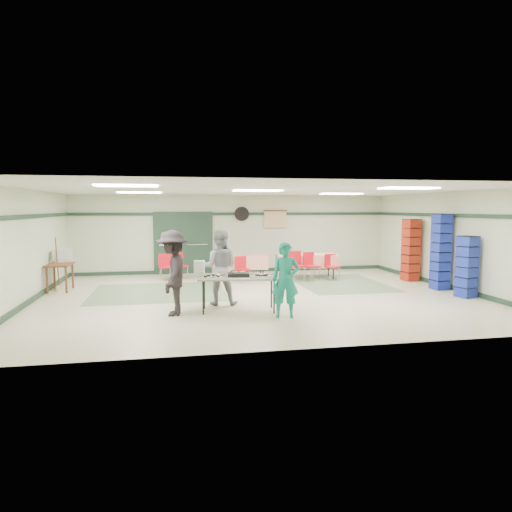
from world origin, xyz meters
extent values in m
plane|color=beige|center=(0.00, 0.00, 0.00)|extent=(11.00, 11.00, 0.00)
plane|color=silver|center=(0.00, 0.00, 2.70)|extent=(11.00, 11.00, 0.00)
plane|color=beige|center=(0.00, 4.50, 1.35)|extent=(11.00, 0.00, 11.00)
plane|color=beige|center=(0.00, -4.50, 1.35)|extent=(11.00, 0.00, 11.00)
plane|color=beige|center=(-5.50, 0.00, 1.35)|extent=(0.00, 9.00, 9.00)
plane|color=beige|center=(5.50, 0.00, 1.35)|extent=(0.00, 9.00, 9.00)
cube|color=#1C3425|center=(0.00, 4.47, 2.05)|extent=(11.00, 0.06, 0.10)
cube|color=#1C3425|center=(0.00, 4.47, 0.06)|extent=(11.00, 0.06, 0.12)
cube|color=#1C3425|center=(-5.47, 0.00, 2.05)|extent=(0.06, 9.00, 0.10)
cube|color=#1C3425|center=(-5.47, 0.00, 0.06)|extent=(0.06, 9.00, 0.12)
cube|color=#1C3425|center=(5.47, 0.00, 2.05)|extent=(0.06, 9.00, 0.10)
cube|color=#1C3425|center=(5.47, 0.00, 0.06)|extent=(0.06, 9.00, 0.12)
cube|color=slate|center=(-2.50, 1.00, 0.00)|extent=(3.50, 3.00, 0.01)
cube|color=slate|center=(2.80, 1.50, 0.00)|extent=(2.50, 3.50, 0.01)
cube|color=#979A97|center=(-2.20, 4.44, 1.05)|extent=(0.90, 0.06, 2.10)
cube|color=#979A97|center=(-1.25, 4.44, 1.05)|extent=(0.90, 0.06, 2.10)
cube|color=#1C3425|center=(-1.73, 4.42, 1.05)|extent=(2.00, 0.03, 2.15)
cylinder|color=black|center=(0.30, 4.44, 2.05)|extent=(0.50, 0.10, 0.50)
cube|color=#D1B983|center=(1.50, 4.44, 1.85)|extent=(0.80, 0.02, 0.60)
cube|color=#9B9C97|center=(-0.74, -1.61, 0.74)|extent=(1.82, 0.91, 0.04)
cylinder|color=black|center=(-1.52, -1.81, 0.36)|extent=(0.04, 0.04, 0.72)
cylinder|color=black|center=(-0.02, -1.99, 0.36)|extent=(0.04, 0.04, 0.72)
cylinder|color=black|center=(-1.46, -1.24, 0.36)|extent=(0.04, 0.04, 0.72)
cylinder|color=black|center=(0.04, -1.42, 0.36)|extent=(0.04, 0.04, 0.72)
cube|color=silver|center=(-0.22, -1.72, 0.77)|extent=(0.62, 0.50, 0.02)
cube|color=silver|center=(-0.79, -1.45, 0.77)|extent=(0.67, 0.54, 0.02)
cube|color=silver|center=(-1.31, -1.68, 0.77)|extent=(0.67, 0.54, 0.02)
cube|color=black|center=(-0.74, -1.60, 0.80)|extent=(0.49, 0.34, 0.08)
cube|color=white|center=(-1.58, -1.55, 0.94)|extent=(0.25, 0.23, 0.36)
imported|color=#127F6C|center=(0.13, -2.35, 0.78)|extent=(0.64, 0.49, 1.55)
imported|color=gray|center=(-1.06, -0.84, 0.88)|extent=(0.98, 0.83, 1.75)
imported|color=black|center=(-2.15, -1.71, 0.90)|extent=(0.81, 1.24, 1.79)
cube|color=red|center=(2.16, 2.77, 0.74)|extent=(2.01, 1.04, 0.05)
cube|color=red|center=(2.16, 2.77, 0.55)|extent=(2.01, 1.07, 0.40)
cylinder|color=black|center=(1.32, 2.54, 0.36)|extent=(0.04, 0.04, 0.72)
cylinder|color=black|center=(2.92, 2.37, 0.36)|extent=(0.04, 0.04, 0.72)
cylinder|color=black|center=(1.40, 3.18, 0.36)|extent=(0.04, 0.04, 0.72)
cylinder|color=black|center=(2.99, 3.01, 0.36)|extent=(0.04, 0.04, 0.72)
cube|color=red|center=(-0.04, 2.77, 0.74)|extent=(1.74, 0.82, 0.05)
cube|color=red|center=(-0.04, 2.77, 0.55)|extent=(1.74, 0.84, 0.40)
cylinder|color=black|center=(-0.76, 2.53, 0.36)|extent=(0.04, 0.04, 0.72)
cylinder|color=black|center=(0.65, 2.46, 0.36)|extent=(0.04, 0.04, 0.72)
cylinder|color=black|center=(-0.74, 3.09, 0.36)|extent=(0.04, 0.04, 0.72)
cylinder|color=black|center=(0.68, 3.02, 0.36)|extent=(0.04, 0.04, 0.72)
cube|color=red|center=(2.14, 2.12, 0.45)|extent=(0.52, 0.52, 0.04)
cube|color=red|center=(2.08, 2.30, 0.67)|extent=(0.40, 0.17, 0.41)
cylinder|color=silver|center=(2.04, 1.92, 0.21)|extent=(0.02, 0.02, 0.43)
cylinder|color=silver|center=(2.35, 2.02, 0.21)|extent=(0.02, 0.02, 0.43)
cylinder|color=silver|center=(1.93, 2.23, 0.21)|extent=(0.02, 0.02, 0.43)
cylinder|color=silver|center=(2.24, 2.33, 0.21)|extent=(0.02, 0.02, 0.43)
cube|color=red|center=(1.66, 2.12, 0.47)|extent=(0.50, 0.50, 0.04)
cube|color=red|center=(1.62, 2.31, 0.71)|extent=(0.43, 0.12, 0.43)
cylinder|color=silver|center=(1.52, 1.92, 0.22)|extent=(0.02, 0.02, 0.45)
cylinder|color=silver|center=(1.86, 1.99, 0.22)|extent=(0.02, 0.02, 0.45)
cylinder|color=silver|center=(1.46, 2.26, 0.22)|extent=(0.02, 0.02, 0.45)
cylinder|color=silver|center=(1.79, 2.33, 0.22)|extent=(0.02, 0.02, 0.45)
cube|color=red|center=(2.81, 2.12, 0.41)|extent=(0.44, 0.44, 0.04)
cube|color=red|center=(2.78, 2.29, 0.62)|extent=(0.38, 0.11, 0.38)
cylinder|color=silver|center=(2.69, 1.95, 0.20)|extent=(0.02, 0.02, 0.40)
cylinder|color=silver|center=(2.99, 2.00, 0.20)|extent=(0.02, 0.02, 0.40)
cylinder|color=silver|center=(2.64, 2.25, 0.20)|extent=(0.02, 0.02, 0.40)
cylinder|color=silver|center=(2.93, 2.30, 0.20)|extent=(0.02, 0.02, 0.40)
cube|color=red|center=(-0.04, 2.12, 0.41)|extent=(0.45, 0.45, 0.04)
cube|color=red|center=(-0.08, 2.29, 0.61)|extent=(0.37, 0.13, 0.37)
cylinder|color=silver|center=(-0.15, 1.94, 0.19)|extent=(0.02, 0.02, 0.39)
cylinder|color=silver|center=(0.14, 2.02, 0.19)|extent=(0.02, 0.02, 0.39)
cylinder|color=silver|center=(-0.22, 2.23, 0.19)|extent=(0.02, 0.02, 0.39)
cylinder|color=silver|center=(0.06, 2.30, 0.19)|extent=(0.02, 0.02, 0.39)
cube|color=red|center=(-1.86, 3.17, 0.43)|extent=(0.53, 0.53, 0.04)
cube|color=red|center=(-1.95, 3.33, 0.64)|extent=(0.36, 0.23, 0.39)
cylinder|color=silver|center=(-1.92, 2.96, 0.20)|extent=(0.02, 0.02, 0.41)
cylinder|color=silver|center=(-1.65, 3.12, 0.20)|extent=(0.02, 0.02, 0.41)
cylinder|color=silver|center=(-2.07, 3.23, 0.20)|extent=(0.02, 0.02, 0.41)
cylinder|color=silver|center=(-1.80, 3.39, 0.20)|extent=(0.02, 0.02, 0.41)
cube|color=red|center=(-2.33, 2.97, 0.43)|extent=(0.43, 0.43, 0.04)
cube|color=red|center=(-2.35, 3.15, 0.64)|extent=(0.39, 0.09, 0.39)
cylinder|color=silver|center=(-2.47, 2.80, 0.20)|extent=(0.02, 0.02, 0.41)
cylinder|color=silver|center=(-2.16, 2.84, 0.20)|extent=(0.02, 0.02, 0.41)
cylinder|color=silver|center=(-2.51, 3.11, 0.20)|extent=(0.02, 0.02, 0.41)
cylinder|color=silver|center=(-2.20, 3.15, 0.20)|extent=(0.02, 0.02, 0.41)
cube|color=#192C98|center=(5.15, 0.00, 1.05)|extent=(0.43, 0.43, 2.09)
cube|color=#9C220F|center=(5.15, 1.58, 0.96)|extent=(0.47, 0.47, 1.91)
cube|color=#192C98|center=(5.15, -1.15, 0.78)|extent=(0.49, 0.49, 1.56)
cube|color=brown|center=(-5.15, 1.74, 0.72)|extent=(0.62, 0.94, 0.05)
cube|color=brown|center=(-5.40, 1.37, 0.35)|extent=(0.05, 0.05, 0.70)
cube|color=brown|center=(-4.92, 1.36, 0.35)|extent=(0.05, 0.05, 0.70)
cube|color=brown|center=(-5.38, 2.13, 0.35)|extent=(0.05, 0.05, 0.70)
cube|color=brown|center=(-4.90, 2.12, 0.35)|extent=(0.05, 0.05, 0.70)
cube|color=#BCBBB6|center=(-5.15, 2.26, 0.93)|extent=(0.54, 0.50, 0.36)
cylinder|color=brown|center=(-5.23, 1.86, 0.75)|extent=(0.08, 0.23, 1.44)
camera|label=1|loc=(-2.20, -11.33, 2.25)|focal=32.00mm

